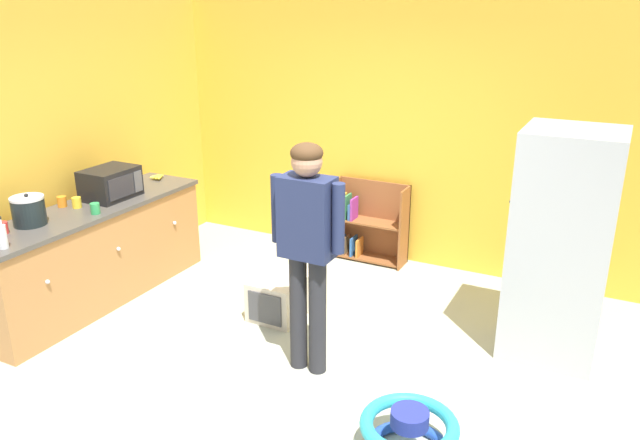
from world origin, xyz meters
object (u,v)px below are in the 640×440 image
red_cup (3,228)px  yellow_cup (77,203)px  green_cup (95,208)px  kitchen_counter (94,254)px  clear_bottle (2,236)px  baby_walker (409,434)px  standing_person (307,238)px  banana_bunch (158,177)px  microwave (110,183)px  pet_carrier (281,296)px  orange_cup (62,202)px  bookshelf (366,225)px  refrigerator (561,246)px  crock_pot (29,211)px

red_cup → yellow_cup: (0.01, 0.73, 0.00)m
green_cup → yellow_cup: same height
kitchen_counter → clear_bottle: size_ratio=9.49×
baby_walker → standing_person: bearing=150.1°
banana_bunch → clear_bottle: size_ratio=0.64×
standing_person → microwave: 2.35m
pet_carrier → clear_bottle: bearing=-134.9°
green_cup → yellow_cup: 0.27m
standing_person → baby_walker: standing_person is taller
banana_bunch → orange_cup: bearing=-98.5°
pet_carrier → green_cup: 1.77m
microwave → clear_bottle: 1.31m
microwave → baby_walker: bearing=-17.1°
green_cup → pet_carrier: bearing=22.3°
bookshelf → clear_bottle: bearing=-118.6°
refrigerator → bookshelf: 2.35m
yellow_cup → banana_bunch: bearing=88.8°
crock_pot → refrigerator: bearing=21.1°
standing_person → microwave: standing_person is taller
standing_person → green_cup: 2.10m
refrigerator → standing_person: size_ratio=1.02×
microwave → yellow_cup: microwave is taller
standing_person → banana_bunch: 2.60m
bookshelf → baby_walker: bearing=-62.1°
standing_person → pet_carrier: (-0.61, 0.64, -0.88)m
bookshelf → orange_cup: 3.00m
crock_pot → orange_cup: 0.48m
crock_pot → clear_bottle: (0.26, -0.44, -0.02)m
green_cup → kitchen_counter: bearing=153.8°
crock_pot → yellow_cup: 0.50m
baby_walker → microwave: size_ratio=1.26×
baby_walker → orange_cup: size_ratio=6.36×
baby_walker → microwave: bearing=162.9°
microwave → banana_bunch: 0.69m
bookshelf → clear_bottle: 3.49m
clear_bottle → refrigerator: bearing=28.1°
pet_carrier → baby_walker: bearing=-37.0°
green_cup → bookshelf: bearing=52.5°
bookshelf → pet_carrier: bookshelf is taller
crock_pot → green_cup: 0.52m
refrigerator → kitchen_counter: bearing=-165.8°
standing_person → clear_bottle: standing_person is taller
green_cup → standing_person: bearing=-1.0°
baby_walker → clear_bottle: (-3.10, -0.28, 0.84)m
microwave → orange_cup: (-0.20, -0.40, -0.09)m
orange_cup → green_cup: bearing=-1.1°
pet_carrier → green_cup: (-1.48, -0.61, 0.77)m
refrigerator → green_cup: bearing=-163.7°
standing_person → banana_bunch: standing_person is taller
microwave → orange_cup: size_ratio=5.05×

